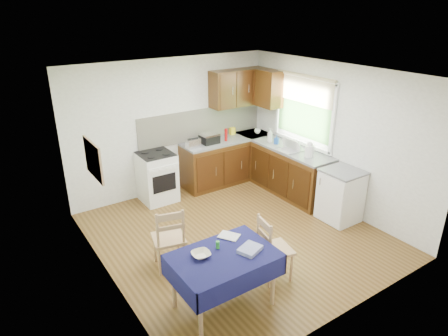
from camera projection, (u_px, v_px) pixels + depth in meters
floor at (237, 235)px, 6.28m from camera, size 4.20×4.20×0.00m
ceiling at (239, 74)px, 5.32m from camera, size 4.00×4.20×0.02m
wall_back at (172, 126)px, 7.41m from camera, size 4.00×0.02×2.50m
wall_front at (355, 221)px, 4.19m from camera, size 4.00×0.02×2.50m
wall_left at (103, 195)px, 4.77m from camera, size 0.02×4.20×2.50m
wall_right at (333, 137)px, 6.83m from camera, size 0.02×4.20×2.50m
base_cabinets at (256, 166)px, 7.78m from camera, size 1.90×2.30×0.86m
worktop_back at (228, 140)px, 7.86m from camera, size 1.90×0.60×0.04m
worktop_right at (292, 150)px, 7.32m from camera, size 0.60×1.70×0.04m
worktop_corner at (254, 134)px, 8.20m from camera, size 0.60×0.60×0.04m
splashback at (202, 124)px, 7.75m from camera, size 2.70×0.02×0.60m
upper_cabinets at (248, 88)px, 7.74m from camera, size 1.20×0.85×0.70m
stove at (157, 177)px, 7.22m from camera, size 0.60×0.61×0.92m
window at (304, 106)px, 7.20m from camera, size 0.04×1.48×1.26m
fridge at (341, 195)px, 6.57m from camera, size 0.58×0.60×0.89m
corkboard at (94, 160)px, 4.88m from camera, size 0.04×0.62×0.47m
dining_table at (224, 263)px, 4.58m from camera, size 1.20×0.81×0.72m
chair_far at (169, 237)px, 5.30m from camera, size 0.50×0.50×0.94m
chair_near at (272, 247)px, 5.11m from camera, size 0.47×0.47×0.91m
toaster at (193, 143)px, 7.33m from camera, size 0.25×0.15×0.19m
sandwich_press at (209, 138)px, 7.58m from camera, size 0.32×0.28×0.19m
sauce_bottle at (226, 135)px, 7.69m from camera, size 0.06×0.06×0.24m
yellow_packet at (232, 131)px, 8.08m from camera, size 0.13×0.11×0.14m
dish_rack at (291, 149)px, 7.23m from camera, size 0.46×0.35×0.22m
kettle at (309, 150)px, 6.89m from camera, size 0.16×0.16×0.27m
cup at (257, 131)px, 8.15m from camera, size 0.14×0.14×0.10m
soap_bottle_a at (270, 135)px, 7.62m from camera, size 0.14×0.14×0.27m
soap_bottle_b at (277, 140)px, 7.54m from camera, size 0.11×0.10×0.17m
soap_bottle_c at (298, 147)px, 7.18m from camera, size 0.16×0.16×0.16m
plate_bowl at (201, 255)px, 4.50m from camera, size 0.23×0.23×0.05m
book at (226, 240)px, 4.81m from camera, size 0.28×0.30×0.02m
spice_jar at (218, 245)px, 4.64m from camera, size 0.05×0.05×0.09m
tea_towel at (250, 249)px, 4.60m from camera, size 0.32×0.28×0.05m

